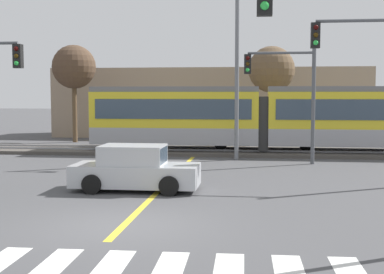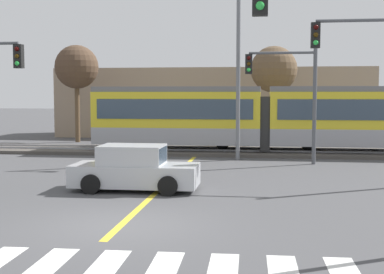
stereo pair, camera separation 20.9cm
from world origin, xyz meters
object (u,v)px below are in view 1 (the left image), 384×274
object	(u,v)px
sedan_crossing	(135,170)
bare_tree_west	(74,68)
traffic_light_far_right	(289,85)
traffic_light_near_right	(377,52)
light_rail_tram	(263,116)
street_lamp_centre	(240,47)
bare_tree_east	(272,70)

from	to	relation	value
sedan_crossing	bare_tree_west	size ratio (longest dim) A/B	0.65
traffic_light_far_right	sedan_crossing	bearing A→B (deg)	-125.80
traffic_light_near_right	bare_tree_west	distance (m)	27.37
bare_tree_west	light_rail_tram	bearing A→B (deg)	-24.02
sedan_crossing	traffic_light_far_right	size ratio (longest dim) A/B	0.76
traffic_light_near_right	street_lamp_centre	bearing A→B (deg)	102.27
sedan_crossing	bare_tree_east	distance (m)	17.69
light_rail_tram	traffic_light_far_right	world-z (taller)	traffic_light_far_right
traffic_light_near_right	bare_tree_east	size ratio (longest dim) A/B	0.98
light_rail_tram	traffic_light_near_right	bearing A→B (deg)	-83.40
sedan_crossing	traffic_light_near_right	world-z (taller)	traffic_light_near_right
traffic_light_far_right	bare_tree_east	world-z (taller)	bare_tree_east
traffic_light_far_right	bare_tree_east	bearing A→B (deg)	93.56
traffic_light_far_right	bare_tree_west	distance (m)	16.58
traffic_light_near_right	bare_tree_east	world-z (taller)	bare_tree_east
street_lamp_centre	bare_tree_east	bearing A→B (deg)	77.46
light_rail_tram	sedan_crossing	xyz separation A→B (m)	(-4.36, -11.54, -1.35)
street_lamp_centre	bare_tree_east	xyz separation A→B (m)	(1.73, 7.77, -0.77)
bare_tree_west	traffic_light_far_right	bearing A→B (deg)	-35.16
sedan_crossing	traffic_light_near_right	distance (m)	9.49
light_rail_tram	traffic_light_near_right	world-z (taller)	traffic_light_near_right
sedan_crossing	traffic_light_far_right	distance (m)	9.77
street_lamp_centre	bare_tree_west	xyz separation A→B (m)	(-11.23, 8.33, -0.51)
bare_tree_west	bare_tree_east	distance (m)	12.97
light_rail_tram	bare_tree_west	bearing A→B (deg)	155.98
traffic_light_far_right	traffic_light_near_right	bearing A→B (deg)	-86.03
traffic_light_near_right	bare_tree_west	bearing A→B (deg)	121.93
sedan_crossing	traffic_light_near_right	xyz separation A→B (m)	(6.40, -6.14, 3.37)
light_rail_tram	sedan_crossing	distance (m)	12.41
traffic_light_near_right	bare_tree_west	size ratio (longest dim) A/B	0.94
traffic_light_near_right	street_lamp_centre	world-z (taller)	street_lamp_centre
sedan_crossing	bare_tree_west	xyz separation A→B (m)	(-8.06, 17.08, 4.26)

